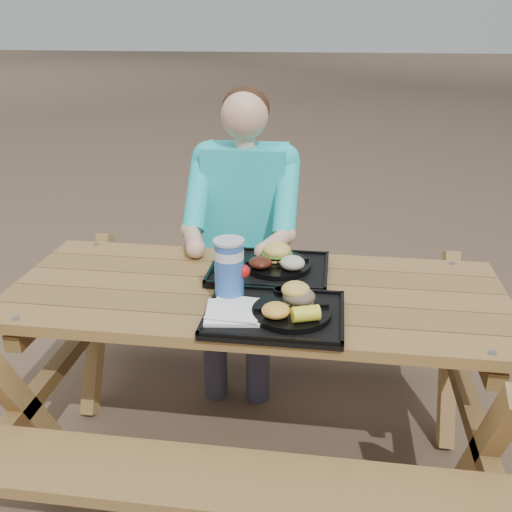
# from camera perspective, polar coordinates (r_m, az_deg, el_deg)

# --- Properties ---
(ground) EXTENTS (60.00, 60.00, 0.00)m
(ground) POSITION_cam_1_polar(r_m,az_deg,el_deg) (2.50, 0.00, -18.93)
(ground) COLOR #999999
(ground) RESTS_ON ground
(picnic_table) EXTENTS (1.80, 1.49, 0.75)m
(picnic_table) POSITION_cam_1_polar(r_m,az_deg,el_deg) (2.27, 0.00, -11.84)
(picnic_table) COLOR #999999
(picnic_table) RESTS_ON ground
(tray_near) EXTENTS (0.45, 0.35, 0.02)m
(tray_near) POSITION_cam_1_polar(r_m,az_deg,el_deg) (1.88, 1.89, -5.98)
(tray_near) COLOR black
(tray_near) RESTS_ON picnic_table
(tray_far) EXTENTS (0.45, 0.35, 0.02)m
(tray_far) POSITION_cam_1_polar(r_m,az_deg,el_deg) (2.21, 1.34, -1.43)
(tray_far) COLOR black
(tray_far) RESTS_ON picnic_table
(plate_near) EXTENTS (0.26, 0.26, 0.02)m
(plate_near) POSITION_cam_1_polar(r_m,az_deg,el_deg) (1.86, 3.57, -5.62)
(plate_near) COLOR black
(plate_near) RESTS_ON tray_near
(plate_far) EXTENTS (0.26, 0.26, 0.02)m
(plate_far) POSITION_cam_1_polar(r_m,az_deg,el_deg) (2.21, 2.15, -0.90)
(plate_far) COLOR black
(plate_far) RESTS_ON tray_far
(napkin_stack) EXTENTS (0.20, 0.20, 0.02)m
(napkin_stack) POSITION_cam_1_polar(r_m,az_deg,el_deg) (1.87, -2.31, -5.54)
(napkin_stack) COLOR white
(napkin_stack) RESTS_ON tray_near
(soda_cup) EXTENTS (0.10, 0.10, 0.20)m
(soda_cup) POSITION_cam_1_polar(r_m,az_deg,el_deg) (1.94, -2.70, -1.44)
(soda_cup) COLOR #164AA6
(soda_cup) RESTS_ON tray_near
(condiment_bbq) EXTENTS (0.05, 0.05, 0.03)m
(condiment_bbq) POSITION_cam_1_polar(r_m,az_deg,el_deg) (1.97, 2.51, -3.69)
(condiment_bbq) COLOR black
(condiment_bbq) RESTS_ON tray_near
(condiment_mustard) EXTENTS (0.05, 0.05, 0.03)m
(condiment_mustard) POSITION_cam_1_polar(r_m,az_deg,el_deg) (1.97, 4.19, -3.77)
(condiment_mustard) COLOR yellow
(condiment_mustard) RESTS_ON tray_near
(sandwich) EXTENTS (0.10, 0.10, 0.10)m
(sandwich) POSITION_cam_1_polar(r_m,az_deg,el_deg) (1.88, 4.34, -3.21)
(sandwich) COLOR #E3BB50
(sandwich) RESTS_ON plate_near
(mac_cheese) EXTENTS (0.09, 0.09, 0.05)m
(mac_cheese) POSITION_cam_1_polar(r_m,az_deg,el_deg) (1.80, 2.00, -5.46)
(mac_cheese) COLOR #FFBC43
(mac_cheese) RESTS_ON plate_near
(corn_cob) EXTENTS (0.11, 0.11, 0.05)m
(corn_cob) POSITION_cam_1_polar(r_m,az_deg,el_deg) (1.78, 4.99, -5.77)
(corn_cob) COLOR #FFF735
(corn_cob) RESTS_ON plate_near
(cutlery_far) EXTENTS (0.05, 0.18, 0.01)m
(cutlery_far) POSITION_cam_1_polar(r_m,az_deg,el_deg) (2.24, -2.78, -0.70)
(cutlery_far) COLOR black
(cutlery_far) RESTS_ON tray_far
(burger) EXTENTS (0.11, 0.11, 0.10)m
(burger) POSITION_cam_1_polar(r_m,az_deg,el_deg) (2.22, 2.10, 0.90)
(burger) COLOR #EDC353
(burger) RESTS_ON plate_far
(baked_beans) EXTENTS (0.09, 0.09, 0.04)m
(baked_beans) POSITION_cam_1_polar(r_m,az_deg,el_deg) (2.15, 0.44, -0.66)
(baked_beans) COLOR #461A0E
(baked_beans) RESTS_ON plate_far
(potato_salad) EXTENTS (0.09, 0.09, 0.05)m
(potato_salad) POSITION_cam_1_polar(r_m,az_deg,el_deg) (2.14, 3.67, -0.69)
(potato_salad) COLOR beige
(potato_salad) RESTS_ON plate_far
(diner) EXTENTS (0.48, 0.84, 1.28)m
(diner) POSITION_cam_1_polar(r_m,az_deg,el_deg) (2.75, -1.02, 0.84)
(diner) COLOR teal
(diner) RESTS_ON ground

